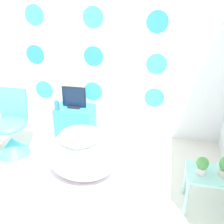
% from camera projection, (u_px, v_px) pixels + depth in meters
% --- Properties ---
extents(wall_back_dotted, '(4.60, 0.05, 2.60)m').
position_uv_depth(wall_back_dotted, '(94.00, 46.00, 3.54)').
color(wall_back_dotted, white).
rests_on(wall_back_dotted, ground_plane).
extents(rug, '(0.96, 0.97, 0.01)m').
position_uv_depth(rug, '(78.00, 186.00, 2.95)').
color(rug, silver).
rests_on(rug, ground_plane).
extents(bathtub, '(0.81, 0.58, 0.58)m').
position_uv_depth(bathtub, '(81.00, 156.00, 2.99)').
color(bathtub, white).
rests_on(bathtub, ground_plane).
extents(chair, '(0.45, 0.45, 0.87)m').
position_uv_depth(chair, '(11.00, 135.00, 3.42)').
color(chair, '#4CC6DB').
rests_on(chair, ground_plane).
extents(tv_cabinet, '(0.53, 0.37, 0.46)m').
position_uv_depth(tv_cabinet, '(76.00, 121.00, 3.85)').
color(tv_cabinet, '#389ED6').
rests_on(tv_cabinet, ground_plane).
extents(tv, '(0.35, 0.12, 0.31)m').
position_uv_depth(tv, '(74.00, 98.00, 3.69)').
color(tv, black).
rests_on(tv, tv_cabinet).
extents(vase, '(0.07, 0.07, 0.15)m').
position_uv_depth(vase, '(57.00, 105.00, 3.66)').
color(vase, '#2D72B7').
rests_on(vase, tv_cabinet).
extents(side_table, '(0.49, 0.35, 0.43)m').
position_uv_depth(side_table, '(211.00, 180.00, 2.52)').
color(side_table, '#99E0D8').
rests_on(side_table, ground_plane).
extents(potted_plant_left, '(0.12, 0.12, 0.18)m').
position_uv_depth(potted_plant_left, '(202.00, 165.00, 2.45)').
color(potted_plant_left, white).
rests_on(potted_plant_left, side_table).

